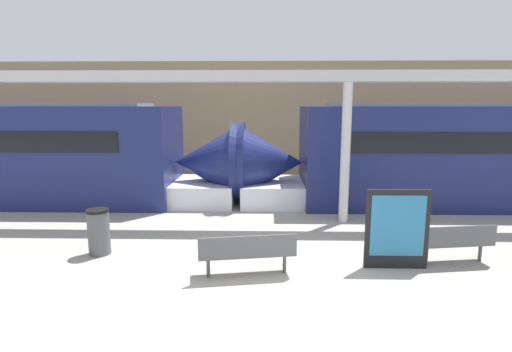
{
  "coord_description": "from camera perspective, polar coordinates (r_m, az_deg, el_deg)",
  "views": [
    {
      "loc": [
        -0.19,
        -6.09,
        3.13
      ],
      "look_at": [
        -0.43,
        3.67,
        1.4
      ],
      "focal_mm": 28.0,
      "sensor_mm": 36.0,
      "label": 1
    }
  ],
  "objects": [
    {
      "name": "support_column_near",
      "position": [
        10.88,
        12.66,
        3.12
      ],
      "size": [
        0.25,
        0.25,
        3.73
      ],
      "primitive_type": "cylinder",
      "color": "silver",
      "rests_on": "ground_plane"
    },
    {
      "name": "trash_bin",
      "position": [
        9.16,
        -21.55,
        -7.41
      ],
      "size": [
        0.47,
        0.47,
        0.98
      ],
      "color": "#4C4F54",
      "rests_on": "ground_plane"
    },
    {
      "name": "ground_plane",
      "position": [
        6.85,
        2.97,
        -17.17
      ],
      "size": [
        60.0,
        60.0,
        0.0
      ],
      "primitive_type": "plane",
      "color": "#A8A093"
    },
    {
      "name": "poster_board",
      "position": [
        8.18,
        19.5,
        -7.15
      ],
      "size": [
        1.21,
        0.07,
        1.57
      ],
      "color": "black",
      "rests_on": "ground_plane"
    },
    {
      "name": "station_wall",
      "position": [
        17.7,
        2.04,
        8.01
      ],
      "size": [
        56.0,
        0.2,
        5.0
      ],
      "primitive_type": "cube",
      "color": "#9E8460",
      "rests_on": "ground_plane"
    },
    {
      "name": "bench_far",
      "position": [
        8.95,
        26.8,
        -8.25
      ],
      "size": [
        1.5,
        0.64,
        0.82
      ],
      "rotation": [
        0.0,
        0.0,
        0.14
      ],
      "color": "#4C4F54",
      "rests_on": "ground_plane"
    },
    {
      "name": "bench_near",
      "position": [
        7.45,
        -1.25,
        -10.7
      ],
      "size": [
        1.84,
        0.73,
        0.82
      ],
      "rotation": [
        0.0,
        0.0,
        0.17
      ],
      "color": "#4C4F54",
      "rests_on": "ground_plane"
    },
    {
      "name": "canopy_beam",
      "position": [
        10.83,
        13.08,
        13.7
      ],
      "size": [
        28.0,
        0.6,
        0.28
      ],
      "primitive_type": "cube",
      "color": "#B7B7BC",
      "rests_on": "support_column_near"
    }
  ]
}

